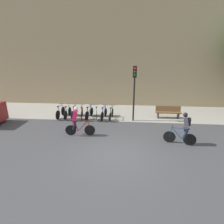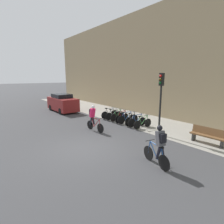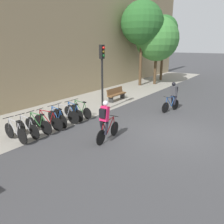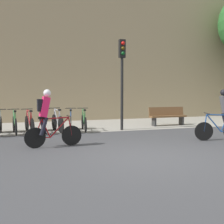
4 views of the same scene
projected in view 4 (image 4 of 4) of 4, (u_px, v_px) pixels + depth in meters
ground at (147, 157)px, 7.26m from camera, size 200.00×200.00×0.00m
kerb_strip at (90, 125)px, 13.68m from camera, size 44.00×4.50×0.01m
building_facade at (79, 33)px, 15.72m from camera, size 44.00×0.60×9.79m
cyclist_pink at (47, 116)px, 8.42m from camera, size 1.74×0.48×1.75m
cyclist_grey at (224, 113)px, 9.57m from camera, size 1.61×0.59×1.76m
parked_bike_1 at (0, 124)px, 10.91m from camera, size 0.46×1.66×0.97m
parked_bike_2 at (15, 124)px, 11.07m from camera, size 0.46×1.64×0.96m
parked_bike_3 at (29, 123)px, 11.24m from camera, size 0.49×1.68×0.96m
parked_bike_4 at (44, 123)px, 11.40m from camera, size 0.46×1.66×0.97m
parked_bike_5 at (57, 122)px, 11.57m from camera, size 0.46×1.63×0.98m
parked_bike_6 at (71, 122)px, 11.73m from camera, size 0.46×1.63×0.96m
parked_bike_7 at (84, 122)px, 11.90m from camera, size 0.46×1.67×0.95m
traffic_light_pole at (122, 68)px, 11.92m from camera, size 0.26×0.30×3.85m
bench at (167, 116)px, 13.66m from camera, size 1.86×0.44×0.89m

